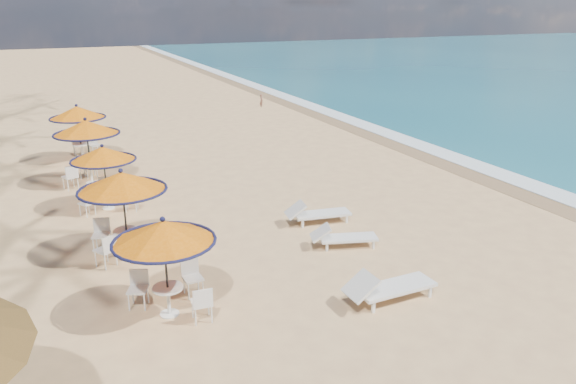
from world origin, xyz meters
name	(u,v)px	position (x,y,z in m)	size (l,w,h in m)	color
ground	(365,273)	(0.00, 0.00, 0.00)	(160.00, 160.00, 0.00)	tan
foam_strip	(423,147)	(9.30, 10.00, 0.00)	(1.20, 140.00, 0.04)	white
wetsand_band	(407,148)	(8.40, 10.00, 0.00)	(1.40, 140.00, 0.02)	olive
station_0	(166,243)	(-4.86, 0.08, 1.66)	(2.18, 2.18, 2.27)	black
station_1	(121,193)	(-5.25, 3.50, 1.76)	(2.30, 2.30, 2.40)	black
station_2	(104,162)	(-5.23, 7.42, 1.58)	(2.08, 2.13, 2.17)	black
station_3	(85,135)	(-5.50, 10.55, 1.81)	(2.38, 2.38, 2.48)	black
station_4	(78,117)	(-5.42, 14.17, 1.83)	(2.31, 2.31, 2.40)	black
lounger_near	(387,287)	(-0.30, -1.41, 0.37)	(2.21, 0.75, 0.78)	silver
lounger_mid	(342,237)	(0.24, 1.62, 0.31)	(1.93, 1.08, 0.66)	silver
lounger_far	(316,213)	(0.38, 3.48, 0.34)	(2.07, 0.92, 0.72)	silver
person	(261,100)	(6.25, 22.79, 0.44)	(0.32, 0.21, 0.88)	brown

